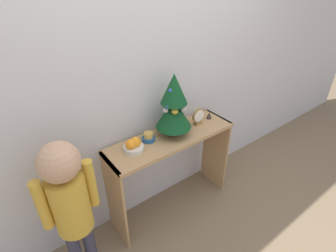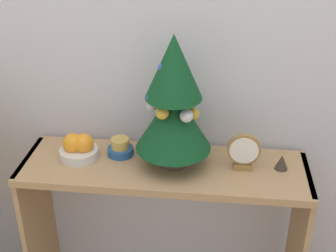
{
  "view_description": "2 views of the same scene",
  "coord_description": "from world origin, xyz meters",
  "px_view_note": "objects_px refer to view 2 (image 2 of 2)",
  "views": [
    {
      "loc": [
        -1.09,
        -1.23,
        1.98
      ],
      "look_at": [
        -0.06,
        0.14,
        0.93
      ],
      "focal_mm": 28.0,
      "sensor_mm": 36.0,
      "label": 1
    },
    {
      "loc": [
        0.19,
        -1.35,
        1.78
      ],
      "look_at": [
        0.02,
        0.15,
        0.98
      ],
      "focal_mm": 50.0,
      "sensor_mm": 36.0,
      "label": 2
    }
  ],
  "objects_px": {
    "fruit_bowl": "(79,148)",
    "singing_bowl": "(120,148)",
    "figurine": "(282,162)",
    "mini_tree": "(174,103)",
    "desk_clock": "(244,152)"
  },
  "relations": [
    {
      "from": "mini_tree",
      "to": "desk_clock",
      "type": "distance_m",
      "value": 0.33
    },
    {
      "from": "fruit_bowl",
      "to": "figurine",
      "type": "relative_size",
      "value": 2.51
    },
    {
      "from": "fruit_bowl",
      "to": "figurine",
      "type": "bearing_deg",
      "value": 0.42
    },
    {
      "from": "singing_bowl",
      "to": "fruit_bowl",
      "type": "bearing_deg",
      "value": -165.96
    },
    {
      "from": "fruit_bowl",
      "to": "mini_tree",
      "type": "bearing_deg",
      "value": -0.38
    },
    {
      "from": "mini_tree",
      "to": "singing_bowl",
      "type": "relative_size",
      "value": 5.03
    },
    {
      "from": "singing_bowl",
      "to": "figurine",
      "type": "distance_m",
      "value": 0.63
    },
    {
      "from": "mini_tree",
      "to": "figurine",
      "type": "height_order",
      "value": "mini_tree"
    },
    {
      "from": "desk_clock",
      "to": "mini_tree",
      "type": "bearing_deg",
      "value": 178.61
    },
    {
      "from": "mini_tree",
      "to": "fruit_bowl",
      "type": "relative_size",
      "value": 3.41
    },
    {
      "from": "desk_clock",
      "to": "singing_bowl",
      "type": "bearing_deg",
      "value": 174.27
    },
    {
      "from": "singing_bowl",
      "to": "figurine",
      "type": "relative_size",
      "value": 1.7
    },
    {
      "from": "mini_tree",
      "to": "fruit_bowl",
      "type": "distance_m",
      "value": 0.44
    },
    {
      "from": "fruit_bowl",
      "to": "figurine",
      "type": "xyz_separation_m",
      "value": [
        0.79,
        0.01,
        -0.01
      ]
    },
    {
      "from": "fruit_bowl",
      "to": "singing_bowl",
      "type": "height_order",
      "value": "fruit_bowl"
    }
  ]
}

